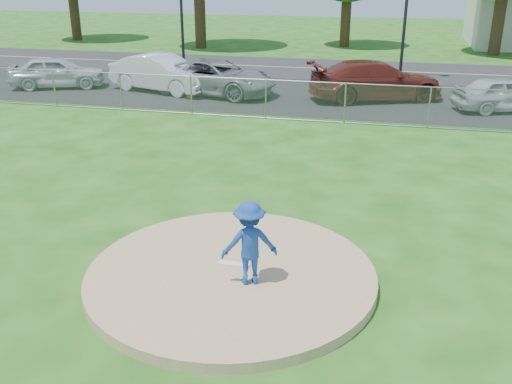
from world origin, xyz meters
TOP-DOWN VIEW (x-y plane):
  - ground at (0.00, 10.00)m, footprint 120.00×120.00m
  - pitchers_mound at (0.00, 0.00)m, footprint 5.40×5.40m
  - pitching_rubber at (0.00, 0.20)m, footprint 0.60×0.15m
  - chain_link_fence at (0.00, 12.00)m, footprint 40.00×0.06m
  - parking_lot at (0.00, 16.50)m, footprint 50.00×8.00m
  - street at (0.00, 24.00)m, footprint 60.00×7.00m
  - traffic_signal_left at (-8.76, 22.00)m, footprint 1.28×0.20m
  - pitcher at (0.44, -0.32)m, footprint 1.14×0.90m
  - traffic_cone at (-6.15, 14.99)m, footprint 0.41×0.41m
  - parked_car_silver at (-13.03, 15.54)m, footprint 4.75×3.23m
  - parked_car_white at (-7.81, 15.92)m, footprint 5.41×3.17m
  - parked_car_gray at (-5.17, 15.81)m, footprint 6.04×3.77m
  - parked_car_darkred at (1.95, 16.38)m, footprint 6.28×4.39m
  - parked_car_pearl at (7.11, 15.41)m, footprint 4.41×2.86m

SIDE VIEW (x-z plane):
  - ground at x=0.00m, z-range 0.00..0.00m
  - street at x=0.00m, z-range 0.00..0.01m
  - parking_lot at x=0.00m, z-range 0.00..0.01m
  - pitchers_mound at x=0.00m, z-range 0.00..0.20m
  - pitching_rubber at x=0.00m, z-range 0.20..0.24m
  - traffic_cone at x=-6.15m, z-range 0.01..0.81m
  - parked_car_pearl at x=7.11m, z-range 0.01..1.41m
  - chain_link_fence at x=0.00m, z-range 0.00..1.50m
  - parked_car_silver at x=-13.03m, z-range 0.01..1.51m
  - parked_car_gray at x=-5.17m, z-range 0.01..1.57m
  - parked_car_white at x=-7.81m, z-range 0.01..1.69m
  - parked_car_darkred at x=1.95m, z-range 0.01..1.70m
  - pitcher at x=0.44m, z-range 0.20..1.75m
  - traffic_signal_left at x=-8.76m, z-range 0.56..6.16m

